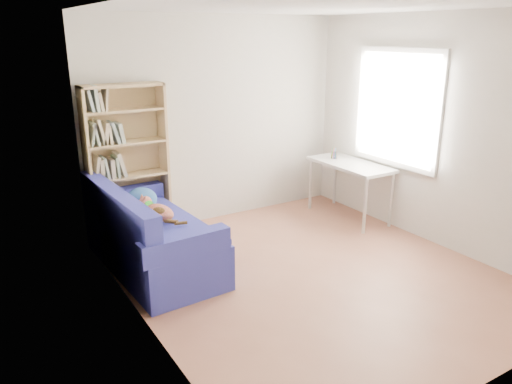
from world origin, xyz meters
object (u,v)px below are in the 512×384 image
at_px(bookshelf, 128,171).
at_px(desk, 350,169).
at_px(pen_cup, 334,154).
at_px(sofa, 149,237).

height_order(bookshelf, desk, bookshelf).
distance_m(bookshelf, desk, 2.83).
bearing_deg(desk, bookshelf, 164.16).
bearing_deg(desk, pen_cup, 94.51).
xyz_separation_m(sofa, desk, (2.80, 0.06, 0.33)).
relative_size(sofa, bookshelf, 1.02).
distance_m(desk, pen_cup, 0.34).
height_order(desk, pen_cup, pen_cup).
distance_m(sofa, desk, 2.82).
relative_size(bookshelf, pen_cup, 12.16).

